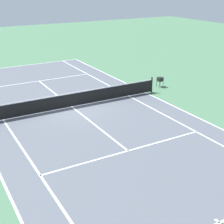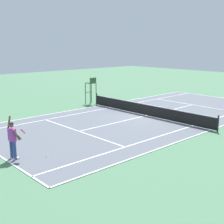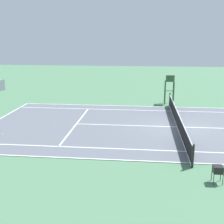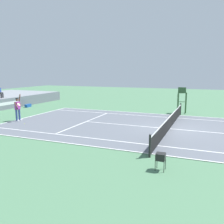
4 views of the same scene
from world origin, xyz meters
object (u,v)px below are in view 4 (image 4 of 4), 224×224
Objects in this scene: equipment_bag at (28,106)px; umpire_chair at (182,97)px; ball_hopper at (161,156)px; spectator_seated_5 at (0,92)px; tennis_ball at (25,124)px; tennis_player at (18,108)px.

umpire_chair is at bearing -82.67° from equipment_bag.
ball_hopper is at bearing -176.99° from umpire_chair.
spectator_seated_5 is 21.47m from ball_hopper.
umpire_chair is 3.49× the size of ball_hopper.
umpire_chair reaches higher than spectator_seated_5.
ball_hopper is (-10.14, -18.89, -1.15)m from spectator_seated_5.
umpire_chair is at bearing -48.05° from tennis_ball.
spectator_seated_5 is at bearing 61.78° from ball_hopper.
ball_hopper is at bearing -113.43° from tennis_ball.
spectator_seated_5 is 1.81× the size of ball_hopper.
umpire_chair is 16.24m from equipment_bag.
spectator_seated_5 reaches higher than equipment_bag.
tennis_player is at bearing 126.12° from umpire_chair.
umpire_chair is 13.98m from ball_hopper.
tennis_player is at bearing -124.86° from spectator_seated_5.
umpire_chair is 2.60× the size of equipment_bag.
spectator_seated_5 is 9.75m from tennis_ball.
tennis_player is (-4.62, -6.63, -0.73)m from spectator_seated_5.
equipment_bag is at bearing 39.32° from tennis_ball.
tennis_player is 7.84m from equipment_bag.
tennis_ball is (-0.77, -1.31, -0.96)m from tennis_player.
tennis_player is 1.80m from tennis_ball.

